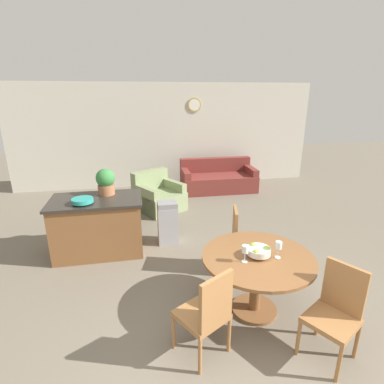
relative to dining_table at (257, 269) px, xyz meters
The scene contains 14 objects.
wall_back 5.39m from the dining_table, 94.04° to the left, with size 8.00×0.09×2.70m.
dining_table is the anchor object (origin of this frame).
dining_chair_near_left 0.86m from the dining_table, 144.47° to the right, with size 0.57×0.57×0.93m.
dining_chair_near_right 0.86m from the dining_table, 54.47° to the right, with size 0.57×0.57×0.93m.
dining_chair_far_side 0.86m from the dining_table, 80.53° to the left, with size 0.51×0.51×0.93m.
fruit_bowl 0.23m from the dining_table, behind, with size 0.26×0.26×0.12m.
wine_glass_left 0.37m from the dining_table, 157.05° to the right, with size 0.07×0.07×0.19m.
wine_glass_right 0.37m from the dining_table, 19.66° to the right, with size 0.07×0.07×0.19m.
kitchen_island 2.60m from the dining_table, 136.59° to the left, with size 1.38×0.82×0.89m.
teal_bowl 2.62m from the dining_table, 142.11° to the left, with size 0.31×0.31×0.08m.
potted_plant 2.69m from the dining_table, 131.30° to the left, with size 0.29×0.29×0.41m.
trash_bin 2.05m from the dining_table, 112.70° to the left, with size 0.33×0.27×0.73m.
couch 4.65m from the dining_table, 79.60° to the left, with size 1.91×0.95×0.79m.
armchair 3.57m from the dining_table, 103.20° to the left, with size 1.19×1.20×0.82m.
Camera 1 is at (-0.89, -1.79, 2.42)m, focal length 28.00 mm.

